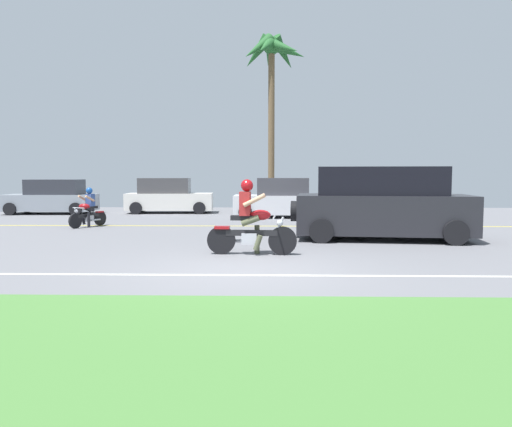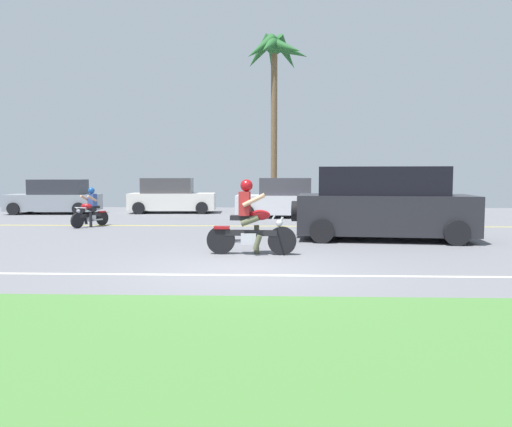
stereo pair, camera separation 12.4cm
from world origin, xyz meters
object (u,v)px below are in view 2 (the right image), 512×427
motorcyclist (251,223)px  motorcyclist_distant (90,210)px  parked_car_1 (171,197)px  palm_tree_0 (275,60)px  parked_car_3 (402,200)px  parked_car_0 (55,198)px  suv_nearby (382,204)px  parked_car_2 (281,199)px

motorcyclist → motorcyclist_distant: bearing=135.2°
parked_car_1 → palm_tree_0: (4.89, 1.35, 6.61)m
motorcyclist → motorcyclist_distant: motorcyclist is taller
parked_car_1 → motorcyclist_distant: parked_car_1 is taller
parked_car_3 → parked_car_0: bearing=171.9°
suv_nearby → parked_car_1: suv_nearby is taller
suv_nearby → parked_car_1: bearing=129.7°
motorcyclist → palm_tree_0: bearing=87.7°
motorcyclist_distant → palm_tree_0: bearing=50.8°
parked_car_0 → motorcyclist_distant: size_ratio=2.77×
parked_car_3 → suv_nearby: bearing=-109.0°
suv_nearby → parked_car_2: suv_nearby is taller
parked_car_0 → palm_tree_0: palm_tree_0 is taller
motorcyclist → parked_car_3: size_ratio=0.52×
parked_car_1 → parked_car_2: bearing=-24.6°
parked_car_0 → motorcyclist_distant: bearing=-56.2°
palm_tree_0 → motorcyclist: bearing=-92.3°
suv_nearby → palm_tree_0: palm_tree_0 is taller
parked_car_0 → palm_tree_0: bearing=11.5°
parked_car_1 → motorcyclist_distant: bearing=-102.7°
parked_car_3 → motorcyclist_distant: 12.06m
suv_nearby → palm_tree_0: 12.88m
parked_car_2 → suv_nearby: bearing=-69.3°
parked_car_3 → palm_tree_0: size_ratio=0.44×
parked_car_2 → parked_car_3: bearing=-6.0°
motorcyclist → parked_car_1: size_ratio=0.49×
motorcyclist → parked_car_0: 14.94m
parked_car_0 → parked_car_1: parked_car_1 is taller
parked_car_2 → motorcyclist_distant: size_ratio=2.46×
motorcyclist → parked_car_0: motorcyclist is taller
suv_nearby → parked_car_0: (-13.09, 8.72, -0.23)m
parked_car_0 → parked_car_3: (15.35, -2.17, 0.04)m
suv_nearby → parked_car_2: size_ratio=1.36×
motorcyclist → suv_nearby: size_ratio=0.40×
palm_tree_0 → parked_car_3: bearing=-39.1°
motorcyclist → motorcyclist_distant: 8.16m
parked_car_0 → parked_car_2: size_ratio=1.13×
motorcyclist → motorcyclist_distant: size_ratio=1.35×
suv_nearby → parked_car_1: 12.26m
motorcyclist → parked_car_2: size_ratio=0.55×
parked_car_2 → palm_tree_0: bearing=94.3°
motorcyclist_distant → parked_car_1: bearing=77.3°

